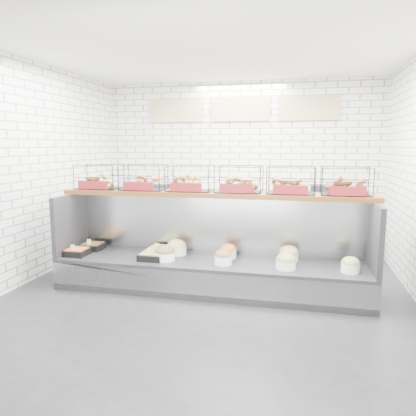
# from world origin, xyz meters

# --- Properties ---
(ground) EXTENTS (5.50, 5.50, 0.00)m
(ground) POSITION_xyz_m (0.00, 0.00, 0.00)
(ground) COLOR black
(ground) RESTS_ON ground
(room_shell) EXTENTS (5.02, 5.51, 3.01)m
(room_shell) POSITION_xyz_m (0.00, 0.60, 2.06)
(room_shell) COLOR silver
(room_shell) RESTS_ON ground
(display_case) EXTENTS (4.00, 0.90, 1.20)m
(display_case) POSITION_xyz_m (-0.01, 0.34, 0.33)
(display_case) COLOR black
(display_case) RESTS_ON ground
(bagel_shelf) EXTENTS (4.10, 0.50, 0.40)m
(bagel_shelf) POSITION_xyz_m (0.00, 0.52, 1.38)
(bagel_shelf) COLOR #49260F
(bagel_shelf) RESTS_ON display_case
(prep_counter) EXTENTS (4.00, 0.60, 1.20)m
(prep_counter) POSITION_xyz_m (-0.01, 2.43, 0.47)
(prep_counter) COLOR #93969B
(prep_counter) RESTS_ON ground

